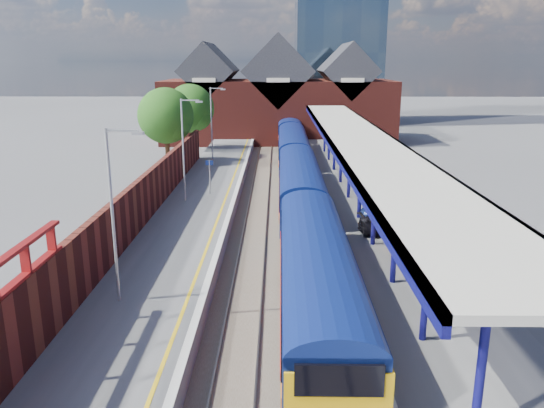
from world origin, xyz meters
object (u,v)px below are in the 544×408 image
Objects in this scene: parked_car_silver at (436,228)px; parked_car_blue at (399,215)px; platform_sign at (210,171)px; parked_car_dark at (395,224)px; train at (296,161)px; lamp_post_c at (185,144)px; lamp_post_b at (115,206)px; parked_car_red at (429,242)px; lamp_post_d at (213,119)px.

parked_car_silver is 0.93× the size of parked_car_blue.
parked_car_dark is (11.55, -9.25, -1.09)m from platform_sign.
parked_car_blue is (12.12, -7.61, -1.07)m from platform_sign.
lamp_post_c is at bearing -131.18° from train.
parked_car_dark is at bearing 34.13° from lamp_post_b.
parked_car_blue is at bearing 22.34° from parked_car_red.
parked_car_silver is at bearing -29.27° from lamp_post_c.
lamp_post_c is 1.70× the size of parked_car_dark.
lamp_post_b is 15.30m from parked_car_red.
lamp_post_b is 1.58× the size of parked_car_blue.
parked_car_silver is at bearing -133.89° from parked_car_blue.
lamp_post_d is at bearing 51.22° from parked_car_blue.
lamp_post_b is 2.80× the size of platform_sign.
platform_sign is at bearing 85.67° from lamp_post_b.
train is 12.27m from lamp_post_c.
train is at bearing 47.07° from platform_sign.
lamp_post_b reaches higher than parked_car_dark.
lamp_post_c is 15.19m from parked_car_dark.
platform_sign is (1.36, -14.00, -2.30)m from lamp_post_d.
parked_car_red reaches higher than parked_car_dark.
lamp_post_d is at bearing 90.00° from lamp_post_b.
lamp_post_d is 25.69m from parked_car_blue.
lamp_post_c is 1.58× the size of parked_car_blue.
parked_car_blue is (13.48, 10.39, -3.38)m from lamp_post_b.
parked_car_blue is (0.57, 1.64, 0.02)m from parked_car_dark.
parked_car_red is 0.94× the size of parked_car_silver.
parked_car_dark is at bearing -29.30° from lamp_post_c.
train reaches higher than parked_car_blue.
parked_car_blue is (5.63, -14.59, -0.50)m from train.
parked_car_red is at bearing 21.41° from lamp_post_b.
lamp_post_c is 17.77m from parked_car_red.
parked_car_red is (6.05, -19.53, -0.46)m from train.
lamp_post_d is at bearing 27.94° from parked_car_silver.
parked_car_dark is (12.91, -7.25, -3.40)m from lamp_post_c.
lamp_post_c is 2.80× the size of platform_sign.
train is 16.96× the size of parked_car_red.
lamp_post_d is 14.25m from platform_sign.
train reaches higher than parked_car_silver.
train is 17.00m from parked_car_dark.
platform_sign is (-6.49, -6.98, 0.57)m from train.
platform_sign reaches higher than parked_car_blue.
platform_sign is 0.60× the size of parked_car_silver.
lamp_post_b is 1.69× the size of parked_car_silver.
lamp_post_d is (-7.86, 7.02, 2.87)m from train.
platform_sign reaches higher than parked_car_dark.
train is at bearing -41.79° from lamp_post_d.
lamp_post_c is 1.00× the size of lamp_post_d.
lamp_post_b is at bearing -94.33° from platform_sign.
parked_car_silver reaches higher than parked_car_red.
lamp_post_d is at bearing 22.45° from parked_car_dark.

